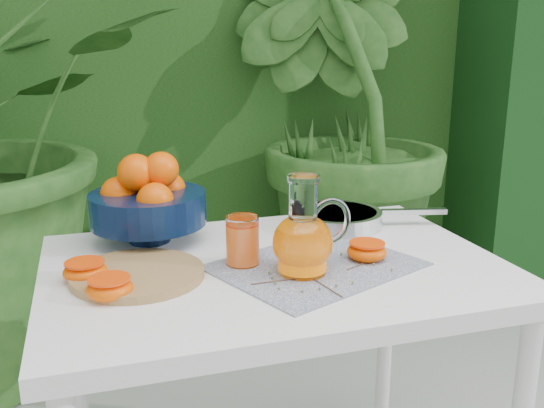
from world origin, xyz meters
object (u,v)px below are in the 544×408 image
object	(u,v)px
fruit_bowl	(148,201)
juice_pitcher	(304,240)
white_table	(275,297)
cutting_board	(138,274)
saute_pan	(339,218)

from	to	relation	value
fruit_bowl	juice_pitcher	world-z (taller)	fruit_bowl
white_table	juice_pitcher	world-z (taller)	juice_pitcher
cutting_board	saute_pan	distance (m)	0.58
white_table	juice_pitcher	bearing A→B (deg)	-64.89
fruit_bowl	juice_pitcher	size ratio (longest dim) A/B	1.53
white_table	fruit_bowl	world-z (taller)	fruit_bowl
white_table	cutting_board	world-z (taller)	cutting_board
white_table	cutting_board	size ratio (longest dim) A/B	3.62
white_table	juice_pitcher	size ratio (longest dim) A/B	4.77
juice_pitcher	white_table	bearing A→B (deg)	115.11
fruit_bowl	saute_pan	xyz separation A→B (m)	(0.49, -0.03, -0.08)
cutting_board	juice_pitcher	size ratio (longest dim) A/B	1.32
cutting_board	juice_pitcher	bearing A→B (deg)	-13.10
cutting_board	fruit_bowl	xyz separation A→B (m)	(0.05, 0.24, 0.09)
white_table	saute_pan	distance (m)	0.34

